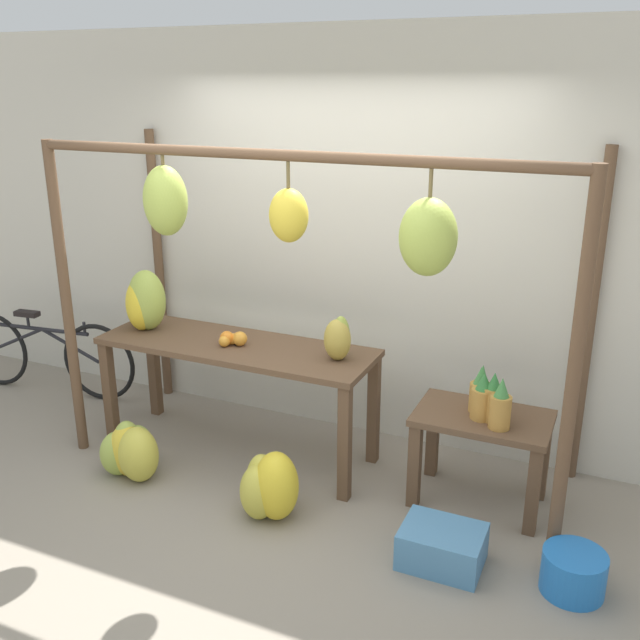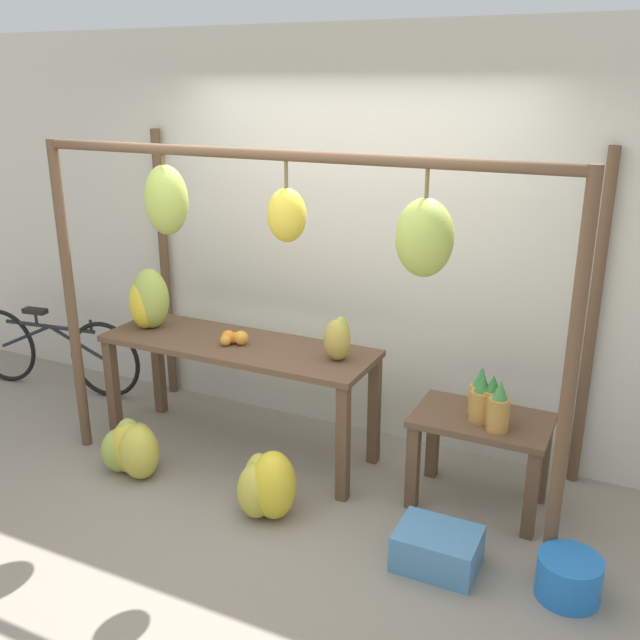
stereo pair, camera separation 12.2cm
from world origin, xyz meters
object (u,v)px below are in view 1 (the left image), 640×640
Objects in this scene: parked_bicycle at (45,353)px; papaya_pile at (339,339)px; banana_pile_ground_right at (268,486)px; pineapple_cluster at (488,398)px; banana_pile_ground_left at (131,451)px; blue_bucket at (573,572)px; banana_pile_on_table at (144,302)px; orange_pile at (233,339)px; fruit_crate_white at (442,546)px.

papaya_pile is at bearing -4.24° from parked_bicycle.
pineapple_cluster is at bearing 29.14° from banana_pile_ground_right.
blue_bucket is (2.73, 0.00, -0.06)m from banana_pile_ground_left.
banana_pile_on_table is 1.52× the size of papaya_pile.
blue_bucket is at bearing -13.23° from orange_pile.
banana_pile_ground_right is at bearing -18.22° from parked_bicycle.
pineapple_cluster is at bearing 0.10° from papaya_pile.
pineapple_cluster is (1.66, 0.05, -0.13)m from orange_pile.
banana_pile_on_table is at bearing 113.56° from banana_pile_ground_left.
banana_pile_ground_right is at bearing -106.38° from papaya_pile.
banana_pile_ground_right is 1.63× the size of papaya_pile.
banana_pile_on_table is 0.74m from orange_pile.
papaya_pile reaches higher than parked_bicycle.
pineapple_cluster reaches higher than fruit_crate_white.
orange_pile is at bearing 133.75° from banana_pile_ground_right.
banana_pile_ground_left reaches higher than blue_bucket.
pineapple_cluster is 0.96× the size of blue_bucket.
pineapple_cluster is at bearing 1.83° from orange_pile.
banana_pile_ground_left is at bearing -154.08° from papaya_pile.
banana_pile_ground_left is 1.15× the size of fruit_crate_white.
banana_pile_on_table is 0.26× the size of parked_bicycle.
orange_pile is 0.39× the size of banana_pile_ground_right.
fruit_crate_white is 0.66m from blue_bucket.
banana_pile_on_table is 1.33× the size of blue_bucket.
banana_pile_on_table is 1.02m from banana_pile_ground_left.
banana_pile_on_table is at bearing 177.66° from orange_pile.
orange_pile is at bearing -175.96° from papaya_pile.
parked_bicycle is (-1.94, 0.25, -0.50)m from orange_pile.
parked_bicycle is at bearing 172.68° from orange_pile.
papaya_pile is at bearing 25.92° from banana_pile_ground_left.
orange_pile reaches higher than fruit_crate_white.
parked_bicycle reaches higher than blue_bucket.
papaya_pile is (2.67, -0.20, 0.60)m from parked_bicycle.
fruit_crate_white is at bearing -0.87° from banana_pile_ground_right.
banana_pile_ground_right is 2.62m from parked_bicycle.
banana_pile_ground_right is at bearing 179.13° from fruit_crate_white.
banana_pile_on_table is 1.45m from papaya_pile.
banana_pile_on_table is at bearing -179.44° from pineapple_cluster.
banana_pile_on_table is at bearing 165.16° from fruit_crate_white.
fruit_crate_white is 0.26× the size of parked_bicycle.
pineapple_cluster is 1.02m from blue_bucket.
blue_bucket is at bearing -10.64° from banana_pile_on_table.
pineapple_cluster is at bearing 135.50° from blue_bucket.
orange_pile is 0.98m from banana_pile_ground_left.
parked_bicycle is at bearing 166.73° from fruit_crate_white.
papaya_pile reaches higher than orange_pile.
orange_pile reaches higher than pineapple_cluster.
banana_pile_ground_right reaches higher than banana_pile_ground_left.
pineapple_cluster is at bearing 84.16° from fruit_crate_white.
fruit_crate_white is at bearing -14.84° from banana_pile_on_table.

